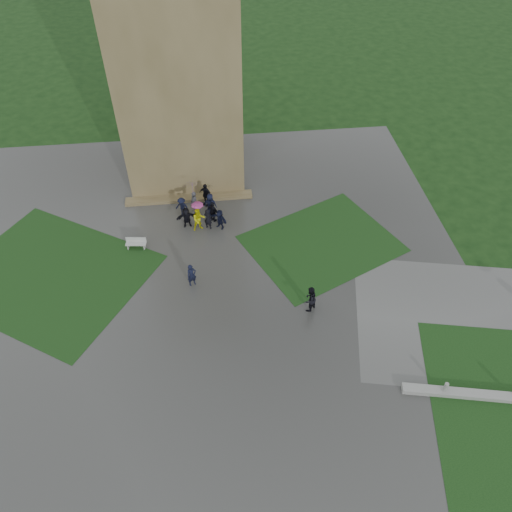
{
  "coord_description": "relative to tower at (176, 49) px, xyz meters",
  "views": [
    {
      "loc": [
        1.71,
        -18.04,
        22.15
      ],
      "look_at": [
        3.99,
        3.12,
        1.2
      ],
      "focal_mm": 35.0,
      "sensor_mm": 36.0,
      "label": 1
    }
  ],
  "objects": [
    {
      "name": "lawn_inset_right",
      "position": [
        8.5,
        -10.0,
        -8.97
      ],
      "size": [
        11.12,
        10.15,
        0.01
      ],
      "primitive_type": "cube",
      "rotation": [
        0.0,
        0.0,
        0.44
      ],
      "color": "#133311",
      "rests_on": "plaza"
    },
    {
      "name": "bench",
      "position": [
        -3.42,
        -9.08,
        -8.59
      ],
      "size": [
        1.34,
        0.56,
        0.75
      ],
      "rotation": [
        0.0,
        0.0,
        -0.12
      ],
      "color": "#B4B5B0",
      "rests_on": "plaza"
    },
    {
      "name": "pedestrian_mid",
      "position": [
        0.1,
        -12.66,
        -8.2
      ],
      "size": [
        0.67,
        0.56,
        1.56
      ],
      "primitive_type": "imported",
      "rotation": [
        0.0,
        0.0,
        0.39
      ],
      "color": "black",
      "rests_on": "plaza"
    },
    {
      "name": "lawn_inset_left",
      "position": [
        -8.5,
        -11.0,
        -8.97
      ],
      "size": [
        14.1,
        13.46,
        0.01
      ],
      "primitive_type": "cube",
      "rotation": [
        0.0,
        0.0,
        -0.56
      ],
      "color": "#133311",
      "rests_on": "plaza"
    },
    {
      "name": "pedestrian_near",
      "position": [
        6.66,
        -15.3,
        -8.12
      ],
      "size": [
        0.95,
        0.92,
        1.73
      ],
      "primitive_type": "imported",
      "rotation": [
        0.0,
        0.0,
        3.87
      ],
      "color": "black",
      "rests_on": "plaza"
    },
    {
      "name": "plaza",
      "position": [
        0.0,
        -13.0,
        -8.99
      ],
      "size": [
        34.0,
        34.0,
        0.02
      ],
      "primitive_type": "cube",
      "color": "#353532",
      "rests_on": "ground"
    },
    {
      "name": "tower_plinth",
      "position": [
        0.0,
        -4.4,
        -8.87
      ],
      "size": [
        9.0,
        0.8,
        0.22
      ],
      "primitive_type": "cube",
      "color": "brown",
      "rests_on": "plaza"
    },
    {
      "name": "ground",
      "position": [
        0.0,
        -15.0,
        -9.0
      ],
      "size": [
        120.0,
        120.0,
        0.0
      ],
      "primitive_type": "plane",
      "color": "black"
    },
    {
      "name": "tower",
      "position": [
        0.0,
        0.0,
        0.0
      ],
      "size": [
        8.0,
        8.0,
        18.0
      ],
      "primitive_type": "cube",
      "color": "brown",
      "rests_on": "ground"
    },
    {
      "name": "visitor_cluster",
      "position": [
        0.88,
        -6.63,
        -7.87
      ],
      "size": [
        3.66,
        3.72,
        2.58
      ],
      "color": "black",
      "rests_on": "plaza"
    }
  ]
}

